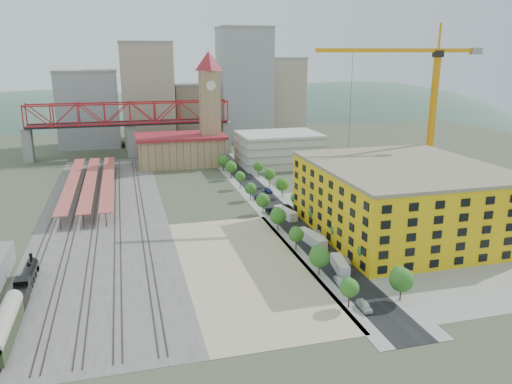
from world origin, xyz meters
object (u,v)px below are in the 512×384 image
object	(u,v)px
site_trailer_d	(286,213)
clock_tower	(210,98)
construction_building	(402,199)
coach	(5,327)
locomotive	(26,282)
car_0	(365,306)
site_trailer_c	(311,237)
site_trailer_b	(314,240)
tower_crane	(424,94)
site_trailer_a	(340,265)

from	to	relation	value
site_trailer_d	clock_tower	bearing A→B (deg)	83.42
construction_building	clock_tower	bearing A→B (deg)	108.78
construction_building	coach	size ratio (longest dim) A/B	2.86
locomotive	car_0	distance (m)	67.86
clock_tower	site_trailer_d	world-z (taller)	clock_tower
site_trailer_c	construction_building	bearing A→B (deg)	-12.94
site_trailer_b	car_0	xyz separation A→B (m)	(-3.00, -33.89, -0.55)
construction_building	site_trailer_b	bearing A→B (deg)	-173.99
site_trailer_b	site_trailer_c	xyz separation A→B (m)	(0.00, 2.07, -0.05)
construction_building	site_trailer_d	world-z (taller)	construction_building
site_trailer_c	car_0	size ratio (longest dim) A/B	2.02
coach	site_trailer_d	distance (m)	83.47
locomotive	tower_crane	size ratio (longest dim) A/B	0.38
construction_building	site_trailer_a	size ratio (longest dim) A/B	5.67
locomotive	site_trailer_c	size ratio (longest dim) A/B	2.26
clock_tower	coach	world-z (taller)	clock_tower
site_trailer_b	site_trailer_d	bearing A→B (deg)	82.43
site_trailer_b	site_trailer_c	distance (m)	2.07
car_0	construction_building	bearing A→B (deg)	54.97
tower_crane	site_trailer_c	xyz separation A→B (m)	(-47.22, -27.13, -33.20)
clock_tower	site_trailer_b	world-z (taller)	clock_tower
coach	car_0	distance (m)	63.27
construction_building	site_trailer_a	bearing A→B (deg)	-144.17
tower_crane	site_trailer_d	size ratio (longest dim) A/B	5.83
construction_building	site_trailer_d	size ratio (longest dim) A/B	5.28
construction_building	coach	bearing A→B (deg)	-161.24
construction_building	car_0	size ratio (longest dim) A/B	10.89
clock_tower	site_trailer_a	bearing A→B (deg)	-86.15
clock_tower	car_0	size ratio (longest dim) A/B	11.19
construction_building	locomotive	xyz separation A→B (m)	(-92.00, -11.44, -7.43)
locomotive	site_trailer_a	world-z (taller)	locomotive
site_trailer_d	site_trailer_b	bearing A→B (deg)	-102.28
site_trailer_d	car_0	size ratio (longest dim) A/B	2.06
site_trailer_d	car_0	world-z (taller)	site_trailer_d
coach	site_trailer_c	distance (m)	72.76
clock_tower	site_trailer_a	distance (m)	122.16
coach	site_trailer_a	distance (m)	67.19
site_trailer_a	site_trailer_b	distance (m)	16.04
clock_tower	construction_building	xyz separation A→B (m)	(34.00, -99.99, -19.29)
locomotive	tower_crane	xyz separation A→B (m)	(113.22, 37.91, 32.50)
site_trailer_a	site_trailer_d	bearing A→B (deg)	99.99
tower_crane	car_0	size ratio (longest dim) A/B	12.03
coach	site_trailer_d	world-z (taller)	coach
construction_building	site_trailer_d	bearing A→B (deg)	142.67
locomotive	car_0	size ratio (longest dim) A/B	4.57
locomotive	site_trailer_c	xyz separation A→B (m)	(66.00, 10.78, -0.69)
locomotive	tower_crane	distance (m)	123.74
locomotive	site_trailer_d	bearing A→B (deg)	25.35
tower_crane	site_trailer_b	bearing A→B (deg)	-148.26
site_trailer_b	car_0	size ratio (longest dim) A/B	2.10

